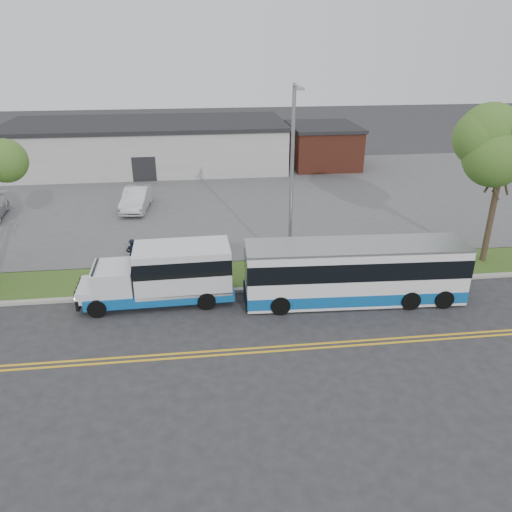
{
  "coord_description": "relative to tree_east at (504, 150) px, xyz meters",
  "views": [
    {
      "loc": [
        -1.63,
        -20.6,
        11.53
      ],
      "look_at": [
        1.1,
        1.69,
        1.6
      ],
      "focal_mm": 35.0,
      "sensor_mm": 36.0,
      "label": 1
    }
  ],
  "objects": [
    {
      "name": "commercial_building",
      "position": [
        -20.0,
        24.0,
        -4.02
      ],
      "size": [
        25.4,
        10.4,
        4.35
      ],
      "color": "#9E9E99",
      "rests_on": "ground"
    },
    {
      "name": "parking_lot",
      "position": [
        -14.0,
        14.0,
        -6.15
      ],
      "size": [
        80.0,
        25.0,
        0.1
      ],
      "primitive_type": "cube",
      "color": "#4C4C4F",
      "rests_on": "ground"
    },
    {
      "name": "transit_bus",
      "position": [
        -8.52,
        -3.36,
        -4.77
      ],
      "size": [
        10.35,
        2.85,
        2.84
      ],
      "rotation": [
        0.0,
        0.0,
        -0.04
      ],
      "color": "silver",
      "rests_on": "ground"
    },
    {
      "name": "ground",
      "position": [
        -14.0,
        -3.0,
        -6.2
      ],
      "size": [
        140.0,
        140.0,
        0.0
      ],
      "primitive_type": "plane",
      "color": "#28282B",
      "rests_on": "ground"
    },
    {
      "name": "grocery_bag_right",
      "position": [
        -18.85,
        1.25,
        -5.94
      ],
      "size": [
        0.32,
        0.32,
        0.32
      ],
      "primitive_type": "sphere",
      "color": "white",
      "rests_on": "verge"
    },
    {
      "name": "verge",
      "position": [
        -14.0,
        -0.1,
        -6.15
      ],
      "size": [
        80.0,
        3.3,
        0.1
      ],
      "primitive_type": "cube",
      "color": "#3B541C",
      "rests_on": "ground"
    },
    {
      "name": "grocery_bag_left",
      "position": [
        -19.45,
        0.75,
        -5.94
      ],
      "size": [
        0.32,
        0.32,
        0.32
      ],
      "primitive_type": "sphere",
      "color": "white",
      "rests_on": "verge"
    },
    {
      "name": "curb",
      "position": [
        -14.0,
        -1.9,
        -6.13
      ],
      "size": [
        80.0,
        0.3,
        0.15
      ],
      "primitive_type": "cube",
      "color": "#9E9B93",
      "rests_on": "ground"
    },
    {
      "name": "streetlight_near",
      "position": [
        -11.0,
        -0.27,
        -0.97
      ],
      "size": [
        0.35,
        1.53,
        9.5
      ],
      "color": "gray",
      "rests_on": "verge"
    },
    {
      "name": "brick_wing",
      "position": [
        -3.5,
        23.0,
        -4.24
      ],
      "size": [
        6.3,
        7.3,
        3.9
      ],
      "color": "brown",
      "rests_on": "ground"
    },
    {
      "name": "pedestrian",
      "position": [
        -19.15,
        1.0,
        -5.21
      ],
      "size": [
        0.75,
        0.6,
        1.78
      ],
      "primitive_type": "imported",
      "rotation": [
        0.0,
        0.0,
        3.45
      ],
      "color": "black",
      "rests_on": "verge"
    },
    {
      "name": "lane_line_north",
      "position": [
        -14.0,
        -6.85,
        -6.2
      ],
      "size": [
        70.0,
        0.12,
        0.01
      ],
      "primitive_type": "cube",
      "color": "gold",
      "rests_on": "ground"
    },
    {
      "name": "shuttle_bus",
      "position": [
        -17.16,
        -2.38,
        -4.74
      ],
      "size": [
        7.2,
        2.56,
        2.73
      ],
      "rotation": [
        0.0,
        0.0,
        0.02
      ],
      "color": "#0D5095",
      "rests_on": "ground"
    },
    {
      "name": "tree_east",
      "position": [
        0.0,
        0.0,
        0.0
      ],
      "size": [
        5.2,
        5.2,
        8.33
      ],
      "color": "#362C1D",
      "rests_on": "verge"
    },
    {
      "name": "parked_car_a",
      "position": [
        -19.96,
        11.42,
        -5.32
      ],
      "size": [
        2.08,
        4.87,
        1.56
      ],
      "primitive_type": "imported",
      "rotation": [
        0.0,
        0.0,
        -0.09
      ],
      "color": "silver",
      "rests_on": "parking_lot"
    },
    {
      "name": "lane_line_south",
      "position": [
        -14.0,
        -7.15,
        -6.2
      ],
      "size": [
        70.0,
        0.12,
        0.01
      ],
      "primitive_type": "cube",
      "color": "gold",
      "rests_on": "ground"
    }
  ]
}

